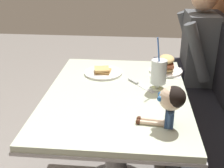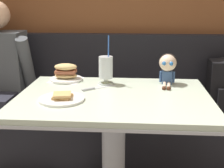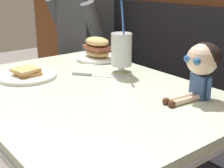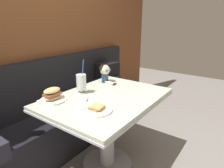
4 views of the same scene
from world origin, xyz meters
TOP-DOWN VIEW (x-y plane):
  - booth_bench at (0.00, 0.81)m, footprint 2.60×0.48m
  - diner_table at (0.00, 0.18)m, footprint 1.11×0.81m
  - toast_plate at (-0.28, 0.07)m, footprint 0.25×0.25m
  - milkshake_glass at (-0.07, 0.42)m, footprint 0.10×0.10m
  - sandwich_plate at (-0.34, 0.48)m, footprint 0.23×0.23m
  - butter_knife at (-0.13, 0.29)m, footprint 0.20×0.16m
  - seated_doll at (0.33, 0.45)m, footprint 0.12×0.22m
  - diner_patron at (-0.93, 0.76)m, footprint 0.55×0.48m

SIDE VIEW (x-z plane):
  - booth_bench at x=0.00m, z-range -0.17..0.83m
  - diner_table at x=0.00m, z-range 0.17..0.91m
  - diner_patron at x=-0.93m, z-range 0.34..1.15m
  - butter_knife at x=-0.13m, z-range 0.74..0.75m
  - toast_plate at x=-0.28m, z-range 0.73..0.77m
  - sandwich_plate at x=-0.34m, z-range 0.73..0.84m
  - milkshake_glass at x=-0.07m, z-range 0.68..1.00m
  - seated_doll at x=0.33m, z-range 0.77..0.97m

